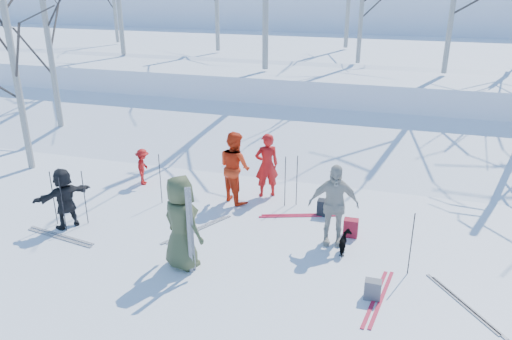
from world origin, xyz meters
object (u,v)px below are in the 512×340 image
(skier_cream_east, at_px, (333,205))
(backpack_red, at_px, (351,228))
(skier_redor_behind, at_px, (235,167))
(dog, at_px, (345,243))
(skier_red_seated, at_px, (143,167))
(backpack_dark, at_px, (324,208))
(skier_red_north, at_px, (267,165))
(skier_olive_center, at_px, (181,223))
(backpack_grey, at_px, (373,290))
(skier_grey_west, at_px, (65,198))

(skier_cream_east, height_order, backpack_red, skier_cream_east)
(skier_redor_behind, height_order, dog, skier_redor_behind)
(skier_red_seated, relative_size, backpack_dark, 2.58)
(skier_red_north, xyz_separation_m, skier_redor_behind, (-0.70, -0.53, 0.07))
(backpack_red, bearing_deg, dog, -91.99)
(skier_redor_behind, distance_m, backpack_dark, 2.49)
(skier_olive_center, relative_size, backpack_grey, 5.15)
(skier_red_north, distance_m, skier_red_seated, 3.55)
(skier_red_seated, bearing_deg, skier_red_north, -102.54)
(dog, xyz_separation_m, backpack_dark, (-0.72, 1.66, -0.03))
(skier_grey_west, xyz_separation_m, backpack_dark, (5.67, 2.31, -0.53))
(backpack_grey, xyz_separation_m, backpack_dark, (-1.40, 3.12, 0.01))
(skier_red_north, distance_m, skier_grey_west, 5.01)
(dog, relative_size, backpack_dark, 1.38)
(skier_olive_center, relative_size, skier_grey_west, 1.34)
(skier_olive_center, xyz_separation_m, skier_cream_east, (2.74, 1.80, -0.06))
(skier_olive_center, distance_m, skier_red_north, 3.88)
(skier_redor_behind, height_order, skier_cream_east, skier_redor_behind)
(skier_cream_east, xyz_separation_m, dog, (0.34, -0.37, -0.69))
(skier_grey_west, xyz_separation_m, backpack_red, (6.41, 1.42, -0.52))
(skier_grey_west, bearing_deg, backpack_red, 134.65)
(skier_red_north, xyz_separation_m, skier_cream_east, (2.05, -2.02, 0.05))
(backpack_red, height_order, backpack_grey, backpack_red)
(skier_red_seated, height_order, dog, skier_red_seated)
(skier_red_north, height_order, backpack_dark, skier_red_north)
(skier_cream_east, bearing_deg, dog, -60.17)
(dog, relative_size, backpack_grey, 1.46)
(skier_redor_behind, height_order, backpack_red, skier_redor_behind)
(skier_cream_east, distance_m, backpack_dark, 1.53)
(skier_red_north, height_order, backpack_grey, skier_red_north)
(skier_redor_behind, xyz_separation_m, backpack_red, (3.12, -1.08, -0.73))
(skier_cream_east, bearing_deg, skier_redor_behind, 138.56)
(skier_red_north, bearing_deg, skier_redor_behind, 7.92)
(skier_red_north, bearing_deg, backpack_grey, 99.53)
(skier_red_seated, bearing_deg, skier_olive_center, -157.87)
(dog, bearing_deg, skier_cream_east, -52.25)
(backpack_red, xyz_separation_m, backpack_dark, (-0.74, 0.89, -0.01))
(skier_olive_center, xyz_separation_m, skier_red_seated, (-2.83, 3.59, -0.46))
(skier_red_seated, bearing_deg, dog, -126.25)
(skier_cream_east, relative_size, backpack_grey, 4.85)
(skier_redor_behind, xyz_separation_m, backpack_grey, (3.77, -3.32, -0.75))
(skier_grey_west, distance_m, backpack_red, 6.59)
(dog, bearing_deg, backpack_dark, -71.86)
(skier_red_north, distance_m, backpack_red, 2.97)
(skier_cream_east, bearing_deg, skier_red_seated, 149.14)
(skier_grey_west, height_order, backpack_dark, skier_grey_west)
(skier_grey_west, bearing_deg, dog, 127.89)
(skier_redor_behind, distance_m, skier_grey_west, 4.14)
(skier_olive_center, distance_m, skier_cream_east, 3.27)
(skier_redor_behind, distance_m, skier_red_seated, 2.87)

